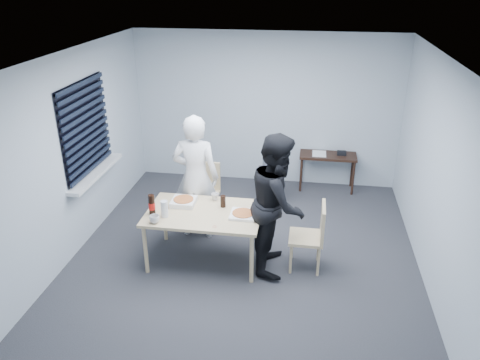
% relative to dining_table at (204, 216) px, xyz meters
% --- Properties ---
extents(room, '(5.00, 5.00, 5.00)m').
position_rel_dining_table_xyz_m(room, '(-1.70, 0.56, 0.80)').
color(room, '#28282D').
rests_on(room, ground).
extents(dining_table, '(1.44, 0.91, 0.70)m').
position_rel_dining_table_xyz_m(dining_table, '(0.00, 0.00, 0.00)').
color(dining_table, '#CAB88B').
rests_on(dining_table, ground).
extents(chair_far, '(0.42, 0.42, 0.89)m').
position_rel_dining_table_xyz_m(chair_far, '(-0.23, 1.08, -0.13)').
color(chair_far, '#CAB88B').
rests_on(chair_far, ground).
extents(chair_right, '(0.42, 0.42, 0.89)m').
position_rel_dining_table_xyz_m(chair_right, '(1.38, 0.03, -0.13)').
color(chair_right, '#CAB88B').
rests_on(chair_right, ground).
extents(person_white, '(0.65, 0.42, 1.77)m').
position_rel_dining_table_xyz_m(person_white, '(-0.25, 0.63, 0.24)').
color(person_white, white).
rests_on(person_white, ground).
extents(person_black, '(0.47, 0.86, 1.77)m').
position_rel_dining_table_xyz_m(person_black, '(0.92, 0.03, 0.24)').
color(person_black, black).
rests_on(person_black, ground).
extents(side_table, '(0.95, 0.42, 0.63)m').
position_rel_dining_table_xyz_m(side_table, '(1.59, 2.44, -0.09)').
color(side_table, black).
rests_on(side_table, ground).
extents(stool, '(0.35, 0.35, 0.49)m').
position_rel_dining_table_xyz_m(stool, '(0.69, 1.78, -0.26)').
color(stool, black).
rests_on(stool, ground).
extents(backpack, '(0.28, 0.21, 0.40)m').
position_rel_dining_table_xyz_m(backpack, '(0.69, 1.77, 0.04)').
color(backpack, slate).
rests_on(backpack, stool).
extents(pizza_box_a, '(0.31, 0.31, 0.08)m').
position_rel_dining_table_xyz_m(pizza_box_a, '(-0.31, 0.17, 0.10)').
color(pizza_box_a, white).
rests_on(pizza_box_a, dining_table).
extents(pizza_box_b, '(0.31, 0.31, 0.04)m').
position_rel_dining_table_xyz_m(pizza_box_b, '(0.50, -0.02, 0.08)').
color(pizza_box_b, white).
rests_on(pizza_box_b, dining_table).
extents(mug_a, '(0.17, 0.17, 0.10)m').
position_rel_dining_table_xyz_m(mug_a, '(-0.53, -0.36, 0.11)').
color(mug_a, silver).
rests_on(mug_a, dining_table).
extents(mug_b, '(0.10, 0.10, 0.09)m').
position_rel_dining_table_xyz_m(mug_b, '(0.07, 0.35, 0.11)').
color(mug_b, silver).
rests_on(mug_b, dining_table).
extents(cola_glass, '(0.08, 0.08, 0.15)m').
position_rel_dining_table_xyz_m(cola_glass, '(0.21, 0.18, 0.14)').
color(cola_glass, black).
rests_on(cola_glass, dining_table).
extents(soda_bottle, '(0.08, 0.08, 0.26)m').
position_rel_dining_table_xyz_m(soda_bottle, '(-0.62, -0.16, 0.19)').
color(soda_bottle, black).
rests_on(soda_bottle, dining_table).
extents(plastic_cups, '(0.11, 0.11, 0.21)m').
position_rel_dining_table_xyz_m(plastic_cups, '(-0.45, -0.19, 0.17)').
color(plastic_cups, silver).
rests_on(plastic_cups, dining_table).
extents(rubber_band, '(0.06, 0.06, 0.00)m').
position_rel_dining_table_xyz_m(rubber_band, '(0.21, -0.34, 0.06)').
color(rubber_band, red).
rests_on(rubber_band, dining_table).
extents(papers, '(0.31, 0.36, 0.01)m').
position_rel_dining_table_xyz_m(papers, '(1.44, 2.45, -0.01)').
color(papers, white).
rests_on(papers, side_table).
extents(black_box, '(0.16, 0.13, 0.06)m').
position_rel_dining_table_xyz_m(black_box, '(1.81, 2.46, 0.02)').
color(black_box, black).
rests_on(black_box, side_table).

